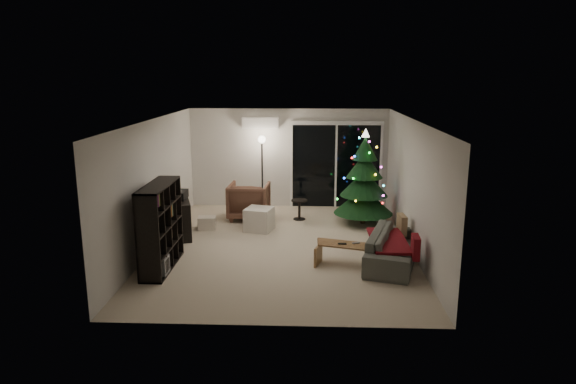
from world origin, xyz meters
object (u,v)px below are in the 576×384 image
at_px(bookshelf, 150,226).
at_px(armchair, 249,201).
at_px(media_cabinet, 178,217).
at_px(coffee_table, 350,254).
at_px(christmas_tree, 364,177).
at_px(sofa, 394,247).

distance_m(bookshelf, armchair, 3.49).
relative_size(media_cabinet, coffee_table, 1.04).
distance_m(media_cabinet, christmas_tree, 4.19).
xyz_separation_m(armchair, sofa, (2.94, -2.80, -0.14)).
bearing_deg(sofa, bookshelf, 111.89).
xyz_separation_m(bookshelf, armchair, (1.36, 3.20, -0.33)).
distance_m(sofa, coffee_table, 0.80).
xyz_separation_m(bookshelf, christmas_tree, (4.01, 2.90, 0.33)).
distance_m(media_cabinet, sofa, 4.55).
height_order(media_cabinet, sofa, media_cabinet).
distance_m(armchair, coffee_table, 3.64).
xyz_separation_m(bookshelf, sofa, (4.30, 0.40, -0.46)).
bearing_deg(media_cabinet, armchair, 26.81).
distance_m(media_cabinet, armchair, 1.89).
xyz_separation_m(media_cabinet, christmas_tree, (4.01, 1.02, 0.69)).
relative_size(media_cabinet, sofa, 0.63).
relative_size(bookshelf, sofa, 0.76).
height_order(bookshelf, armchair, bookshelf).
bearing_deg(sofa, christmas_tree, 23.25).
height_order(sofa, coffee_table, sofa).
relative_size(armchair, christmas_tree, 0.43).
bearing_deg(sofa, armchair, 62.99).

